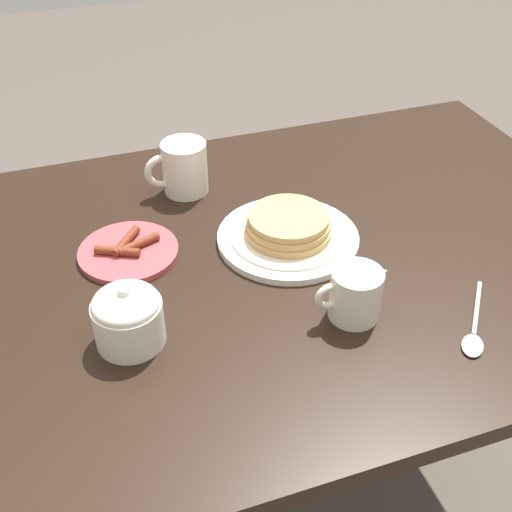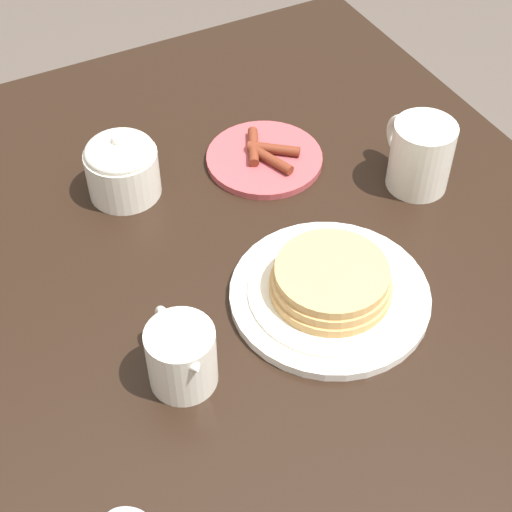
{
  "view_description": "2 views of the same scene",
  "coord_description": "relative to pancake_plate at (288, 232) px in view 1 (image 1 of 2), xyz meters",
  "views": [
    {
      "loc": [
        0.32,
        0.78,
        1.38
      ],
      "look_at": [
        0.06,
        0.03,
        0.77
      ],
      "focal_mm": 45.0,
      "sensor_mm": 36.0,
      "label": 1
    },
    {
      "loc": [
        -0.51,
        0.33,
        1.44
      ],
      "look_at": [
        0.06,
        0.03,
        0.77
      ],
      "focal_mm": 55.0,
      "sensor_mm": 36.0,
      "label": 2
    }
  ],
  "objects": [
    {
      "name": "ground_plane",
      "position": [
        0.02,
        0.02,
        -0.76
      ],
      "size": [
        8.0,
        8.0,
        0.0
      ],
      "primitive_type": "plane",
      "color": "#51473F"
    },
    {
      "name": "pancake_plate",
      "position": [
        0.0,
        0.0,
        0.0
      ],
      "size": [
        0.24,
        0.24,
        0.05
      ],
      "color": "white",
      "rests_on": "dining_table"
    },
    {
      "name": "spoon",
      "position": [
        -0.17,
        0.29,
        -0.02
      ],
      "size": [
        0.12,
        0.14,
        0.01
      ],
      "color": "silver",
      "rests_on": "dining_table"
    },
    {
      "name": "coffee_mug",
      "position": [
        0.12,
        -0.21,
        0.03
      ],
      "size": [
        0.12,
        0.08,
        0.1
      ],
      "color": "silver",
      "rests_on": "dining_table"
    },
    {
      "name": "side_plate_bacon",
      "position": [
        0.26,
        -0.05,
        -0.01
      ],
      "size": [
        0.16,
        0.16,
        0.02
      ],
      "color": "#B2474C",
      "rests_on": "dining_table"
    },
    {
      "name": "creamer_pitcher",
      "position": [
        -0.03,
        0.2,
        0.02
      ],
      "size": [
        0.11,
        0.07,
        0.09
      ],
      "color": "silver",
      "rests_on": "dining_table"
    },
    {
      "name": "dining_table",
      "position": [
        0.02,
        0.02,
        -0.15
      ],
      "size": [
        1.2,
        0.83,
        0.74
      ],
      "color": "black",
      "rests_on": "ground_plane"
    },
    {
      "name": "sugar_bowl",
      "position": [
        0.29,
        0.15,
        0.03
      ],
      "size": [
        0.1,
        0.1,
        0.1
      ],
      "color": "silver",
      "rests_on": "dining_table"
    }
  ]
}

